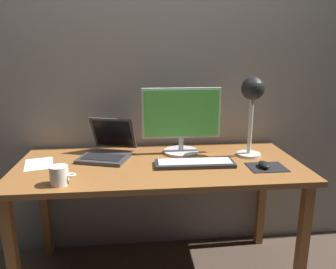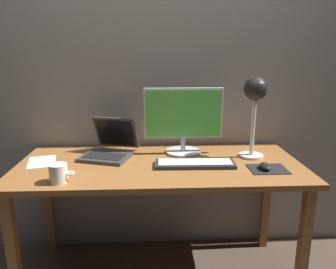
{
  "view_description": "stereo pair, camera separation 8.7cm",
  "coord_description": "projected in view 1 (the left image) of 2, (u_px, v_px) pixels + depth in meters",
  "views": [
    {
      "loc": [
        -0.12,
        -1.73,
        1.36
      ],
      "look_at": [
        0.04,
        -0.05,
        0.92
      ],
      "focal_mm": 34.74,
      "sensor_mm": 36.0,
      "label": 1
    },
    {
      "loc": [
        -0.04,
        -1.74,
        1.36
      ],
      "look_at": [
        0.04,
        -0.05,
        0.92
      ],
      "focal_mm": 34.74,
      "sensor_mm": 36.0,
      "label": 2
    }
  ],
  "objects": [
    {
      "name": "laptop",
      "position": [
        109.0,
        146.0,
        1.95
      ],
      "size": [
        0.36,
        0.39,
        0.23
      ],
      "color": "#38383A",
      "rests_on": "desk"
    },
    {
      "name": "paper_sheet_near_mouse",
      "position": [
        39.0,
        164.0,
        1.82
      ],
      "size": [
        0.2,
        0.24,
        0.0
      ],
      "primitive_type": "cube",
      "rotation": [
        0.0,
        0.0,
        0.25
      ],
      "color": "white",
      "rests_on": "desk"
    },
    {
      "name": "keyboard_main",
      "position": [
        195.0,
        163.0,
        1.8
      ],
      "size": [
        0.44,
        0.15,
        0.03
      ],
      "color": "#28282B",
      "rests_on": "desk"
    },
    {
      "name": "mouse",
      "position": [
        264.0,
        165.0,
        1.76
      ],
      "size": [
        0.06,
        0.1,
        0.03
      ],
      "primitive_type": "ellipsoid",
      "color": "black",
      "rests_on": "mousepad"
    },
    {
      "name": "monitor",
      "position": [
        181.0,
        119.0,
        1.97
      ],
      "size": [
        0.48,
        0.22,
        0.4
      ],
      "color": "silver",
      "rests_on": "desk"
    },
    {
      "name": "desk_lamp",
      "position": [
        252.0,
        98.0,
        1.89
      ],
      "size": [
        0.14,
        0.14,
        0.48
      ],
      "color": "beige",
      "rests_on": "desk"
    },
    {
      "name": "desk",
      "position": [
        159.0,
        176.0,
        1.86
      ],
      "size": [
        1.6,
        0.7,
        0.74
      ],
      "color": "#935B2D",
      "rests_on": "ground"
    },
    {
      "name": "mousepad",
      "position": [
        267.0,
        167.0,
        1.77
      ],
      "size": [
        0.2,
        0.16,
        0.0
      ],
      "primitive_type": "cube",
      "color": "black",
      "rests_on": "desk"
    },
    {
      "name": "back_wall",
      "position": [
        154.0,
        60.0,
        2.08
      ],
      "size": [
        4.8,
        0.06,
        2.6
      ],
      "primitive_type": "cube",
      "color": "gray",
      "rests_on": "ground"
    },
    {
      "name": "coffee_mug",
      "position": [
        59.0,
        175.0,
        1.54
      ],
      "size": [
        0.12,
        0.09,
        0.09
      ],
      "color": "white",
      "rests_on": "desk"
    }
  ]
}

